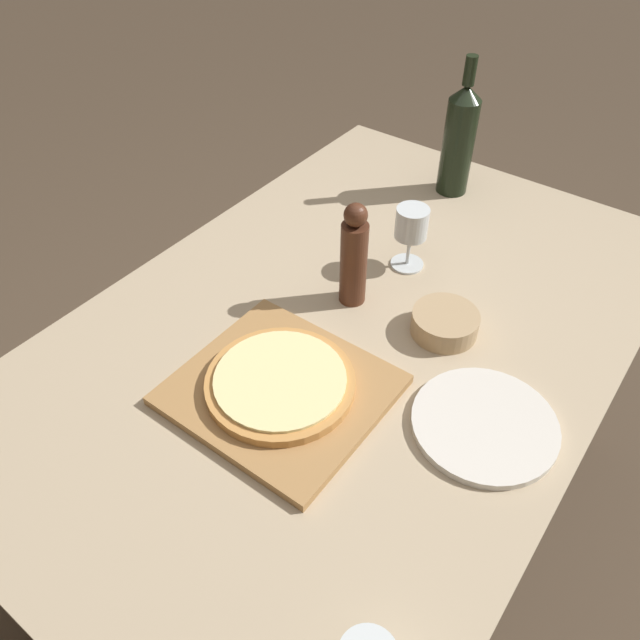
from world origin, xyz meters
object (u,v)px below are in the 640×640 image
at_px(wine_bottle, 459,139).
at_px(wine_glass, 411,226).
at_px(pizza, 282,383).
at_px(pepper_mill, 354,257).
at_px(small_bowl, 445,323).

xyz_separation_m(wine_bottle, wine_glass, (0.07, -0.34, -0.04)).
bearing_deg(wine_bottle, pizza, -83.93).
bearing_deg(pepper_mill, wine_glass, 78.88).
xyz_separation_m(pizza, wine_glass, (-0.01, 0.45, 0.07)).
bearing_deg(pizza, pepper_mill, 99.34).
bearing_deg(wine_bottle, small_bowl, -63.72).
bearing_deg(wine_bottle, wine_glass, -78.31).
bearing_deg(wine_glass, small_bowl, -40.19).
bearing_deg(pepper_mill, small_bowl, 7.59).
bearing_deg(pizza, wine_glass, 91.80).
distance_m(wine_bottle, pepper_mill, 0.51).
height_order(wine_bottle, pepper_mill, wine_bottle).
bearing_deg(small_bowl, pizza, -115.98).
distance_m(pepper_mill, small_bowl, 0.22).
bearing_deg(wine_bottle, pepper_mill, -85.80).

